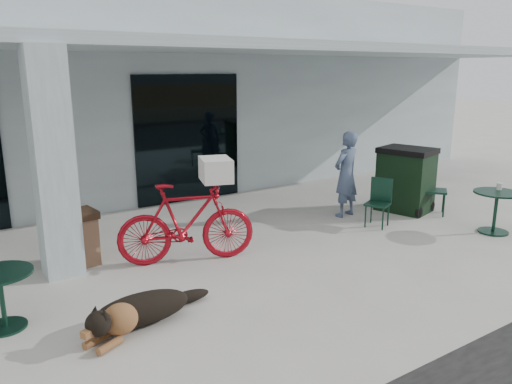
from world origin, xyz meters
TOP-DOWN VIEW (x-y plane):
  - ground at (0.00, 0.00)m, footprint 80.00×80.00m
  - building at (0.00, 8.50)m, footprint 22.00×7.00m
  - storefront_glass_right at (1.80, 4.98)m, footprint 2.40×0.06m
  - column at (-1.50, 2.30)m, footprint 0.50×0.50m
  - overhang at (0.00, 3.60)m, footprint 22.00×2.80m
  - bicycle at (0.16, 1.72)m, footprint 2.09×1.17m
  - laundry_basket at (0.58, 1.58)m, footprint 0.58×0.67m
  - dog at (-1.11, 0.28)m, footprint 1.35×0.93m
  - cafe_table_near at (-2.41, 1.06)m, footprint 0.90×0.90m
  - cafe_table_far at (5.25, -0.01)m, footprint 0.89×0.89m
  - cafe_chair_far_a at (5.35, 1.32)m, footprint 0.64×0.65m
  - cafe_chair_far_b at (3.79, 1.37)m, footprint 0.56×0.54m
  - person at (3.78, 2.20)m, footprint 0.67×0.50m
  - cup_on_table at (5.42, 0.07)m, footprint 0.10×0.10m
  - trash_receptacle at (-1.20, 2.48)m, footprint 0.53×0.53m
  - wheeled_bin at (5.05, 1.82)m, footprint 1.03×1.18m

SIDE VIEW (x-z plane):
  - ground at x=0.00m, z-range 0.00..0.00m
  - dog at x=-1.11m, z-range 0.00..0.43m
  - cafe_table_near at x=-2.41m, z-range 0.00..0.67m
  - cafe_table_far at x=5.25m, z-range 0.00..0.74m
  - trash_receptacle at x=-1.20m, z-range 0.00..0.82m
  - cafe_chair_far_b at x=3.79m, z-range 0.00..0.88m
  - cafe_chair_far_a at x=5.35m, z-range 0.00..0.97m
  - bicycle at x=0.16m, z-range 0.00..1.21m
  - wheeled_bin at x=5.05m, z-range 0.00..1.29m
  - cup_on_table at x=5.42m, z-range 0.74..0.86m
  - person at x=3.78m, z-range 0.00..1.66m
  - storefront_glass_right at x=1.80m, z-range 0.00..2.70m
  - laundry_basket at x=0.58m, z-range 1.21..1.55m
  - column at x=-1.50m, z-range 0.00..3.12m
  - building at x=0.00m, z-range 0.00..4.50m
  - overhang at x=0.00m, z-range 3.12..3.30m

